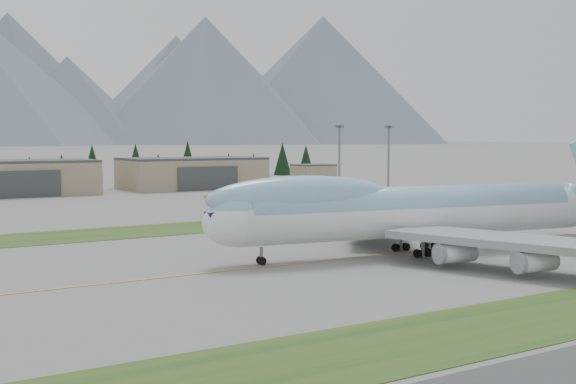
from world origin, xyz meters
TOP-DOWN VIEW (x-y plane):
  - ground at (0.00, 0.00)m, footprint 7000.00×7000.00m
  - grass_strip_near at (0.00, -38.00)m, footprint 400.00×14.00m
  - grass_strip_far at (0.00, 45.00)m, footprint 400.00×18.00m
  - taxiway_line_main at (0.00, 0.00)m, footprint 400.00×0.40m
  - boeing_747_freighter at (13.78, -2.20)m, footprint 76.28×64.72m
  - hangar_center at (-15.00, 149.90)m, footprint 48.00×26.60m
  - hangar_right at (45.00, 149.90)m, footprint 48.00×26.60m
  - control_shed at (95.00, 148.00)m, footprint 14.00×12.00m
  - floodlight_masts at (-4.28, 109.54)m, footprint 189.79×9.51m
  - service_vehicle_b at (31.82, 108.27)m, footprint 3.39×1.62m
  - service_vehicle_c at (67.36, 138.61)m, footprint 2.86×4.76m
  - conifer_belt at (-5.48, 213.18)m, footprint 274.86×16.63m

SIDE VIEW (x-z plane):
  - ground at x=0.00m, z-range 0.00..0.00m
  - grass_strip_near at x=0.00m, z-range -0.04..0.04m
  - grass_strip_far at x=0.00m, z-range -0.04..0.04m
  - taxiway_line_main at x=0.00m, z-range -0.01..0.01m
  - service_vehicle_b at x=31.82m, z-range -0.54..0.54m
  - service_vehicle_c at x=67.36m, z-range -0.65..0.65m
  - control_shed at x=95.00m, z-range 0.00..7.60m
  - hangar_center at x=-15.00m, z-range -0.01..10.79m
  - hangar_right at x=45.00m, z-range -0.01..10.79m
  - boeing_747_freighter at x=13.78m, z-range -3.41..16.60m
  - conifer_belt at x=-5.48m, z-range -1.06..15.86m
  - floodlight_masts at x=-4.28m, z-range 3.49..28.07m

